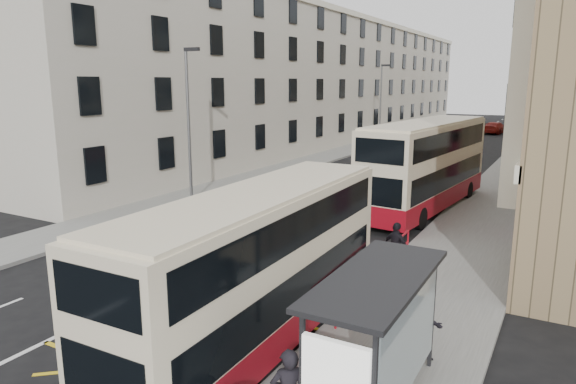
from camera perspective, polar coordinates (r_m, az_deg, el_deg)
The scene contains 19 objects.
ground at distance 15.68m, azimuth -20.84°, elevation -13.03°, with size 200.00×200.00×0.00m, color black.
pavement_right at distance 39.54m, azimuth 24.15°, elevation 1.80°, with size 4.00×120.00×0.15m, color slate.
pavement_left at distance 43.61m, azimuth 3.47°, elevation 3.73°, with size 3.00×120.00×0.15m, color slate.
kerb_right at distance 39.75m, azimuth 21.29°, elevation 2.09°, with size 0.25×120.00×0.15m, color gray.
kerb_left at distance 42.99m, azimuth 5.27°, elevation 3.57°, with size 0.25×120.00×0.15m, color gray.
road_markings at distance 55.41m, azimuth 17.38°, elevation 4.93°, with size 10.00×110.00×0.01m, color silver, non-canonical shape.
terrace_left at distance 59.70m, azimuth 4.92°, elevation 12.18°, with size 9.18×79.00×13.25m.
bus_shelter at distance 9.95m, azimuth 9.89°, elevation -13.82°, with size 1.65×4.25×2.70m.
guard_railing at distance 16.43m, azimuth 9.99°, elevation -7.98°, with size 0.06×6.56×1.01m.
street_lamp_near at distance 27.33m, azimuth -10.94°, elevation 8.12°, with size 0.93×0.18×8.00m.
street_lamp_far at distance 53.86m, azimuth 10.30°, elevation 10.04°, with size 0.93×0.18×8.00m.
double_decker_front at distance 12.70m, azimuth -3.17°, elevation -8.43°, with size 2.41×9.90×3.93m.
double_decker_rear at distance 26.91m, azimuth 15.11°, elevation 2.86°, with size 3.74×11.56×4.53m.
pedestrian_mid at distance 12.56m, azimuth 15.00°, elevation -14.37°, with size 0.77×0.60×1.58m, color black.
pedestrian_far at distance 17.69m, azimuth 11.93°, elevation -6.06°, with size 1.01×0.42×1.73m, color black.
white_van at distance 55.18m, azimuth 14.46°, elevation 5.87°, with size 2.56×5.55×1.54m, color silver.
car_silver at distance 63.14m, azimuth 14.55°, elevation 6.54°, with size 1.63×4.05×1.38m, color #A8AAB0.
car_dark at distance 79.07m, azimuth 17.76°, elevation 7.45°, with size 1.55×4.45×1.47m, color black.
car_red at distance 70.38m, azimuth 22.03°, elevation 6.63°, with size 2.07×5.08×1.48m, color maroon.
Camera 1 is at (11.18, -8.89, 6.47)m, focal length 32.00 mm.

